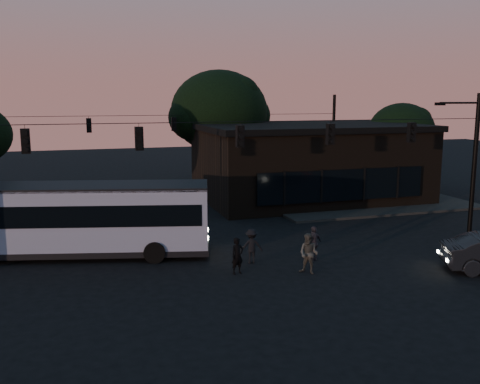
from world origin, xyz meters
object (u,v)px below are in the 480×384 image
object	(u,v)px
pedestrian_b	(309,254)
pedestrian_c	(314,243)
bus	(79,216)
pedestrian_a	(237,256)
building	(309,162)
pedestrian_d	(252,246)

from	to	relation	value
pedestrian_b	pedestrian_c	size ratio (longest dim) A/B	1.07
bus	pedestrian_b	distance (m)	10.64
bus	pedestrian_b	world-z (taller)	bus
bus	pedestrian_a	xyz separation A→B (m)	(6.18, -4.67, -1.10)
building	pedestrian_a	bearing A→B (deg)	-124.37
bus	pedestrian_c	size ratio (longest dim) A/B	7.62
pedestrian_a	building	bearing A→B (deg)	39.96
building	pedestrian_c	xyz separation A→B (m)	(-6.07, -13.78, -1.91)
pedestrian_a	pedestrian_d	distance (m)	1.61
bus	pedestrian_a	size ratio (longest dim) A/B	7.86
pedestrian_c	pedestrian_a	bearing A→B (deg)	-17.39
bus	pedestrian_d	bearing A→B (deg)	-11.34
pedestrian_d	pedestrian_a	bearing A→B (deg)	58.68
building	pedestrian_d	xyz separation A→B (m)	(-8.87, -13.26, -1.93)
building	bus	distance (m)	18.87
pedestrian_c	pedestrian_d	xyz separation A→B (m)	(-2.79, 0.51, -0.02)
bus	pedestrian_d	xyz separation A→B (m)	(7.23, -3.44, -1.10)
pedestrian_a	pedestrian_d	size ratio (longest dim) A/B	1.00
building	pedestrian_b	bearing A→B (deg)	-114.71
bus	pedestrian_c	bearing A→B (deg)	-7.42
bus	pedestrian_d	distance (m)	8.08
pedestrian_b	pedestrian_a	bearing A→B (deg)	-148.93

